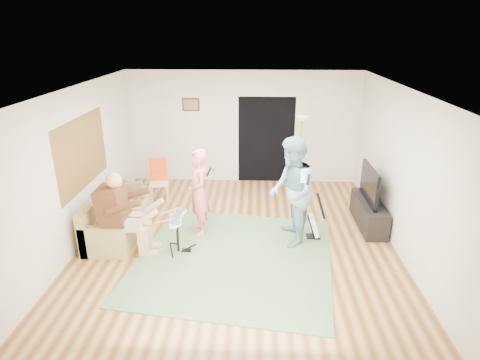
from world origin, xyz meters
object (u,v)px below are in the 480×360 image
sofa (116,220)px  tv_cabinet (369,213)px  drum_kit (178,236)px  dining_chair (160,187)px  guitarist (291,192)px  singer (198,192)px  guitar_spare (314,225)px  torchiere_lamp (301,141)px  television (370,184)px

sofa → tv_cabinet: sofa is taller
drum_kit → dining_chair: 2.28m
drum_kit → guitarist: size_ratio=0.36×
singer → tv_cabinet: singer is taller
singer → drum_kit: bearing=-42.3°
singer → guitar_spare: bearing=64.4°
torchiere_lamp → tv_cabinet: (1.19, -1.66, -0.98)m
sofa → tv_cabinet: bearing=6.0°
guitar_spare → torchiere_lamp: bearing=92.0°
guitarist → guitar_spare: size_ratio=2.18×
torchiere_lamp → tv_cabinet: torchiere_lamp is taller
guitarist → tv_cabinet: (1.58, 0.72, -0.71)m
sofa → drum_kit: size_ratio=2.79×
singer → guitar_spare: (2.11, -0.14, -0.55)m
sofa → drum_kit: (1.29, -0.65, 0.04)m
torchiere_lamp → tv_cabinet: size_ratio=1.28×
tv_cabinet → television: size_ratio=1.32×
drum_kit → torchiere_lamp: (2.31, 2.81, 0.92)m
guitarist → torchiere_lamp: bearing=166.8°
sofa → television: size_ratio=1.81×
singer → torchiere_lamp: size_ratio=0.90×
guitarist → tv_cabinet: bearing=110.5°
sofa → torchiere_lamp: 4.31m
tv_cabinet → singer: bearing=-172.5°
drum_kit → singer: size_ratio=0.43×
drum_kit → guitar_spare: 2.46m
guitarist → dining_chair: bearing=-126.0°
drum_kit → guitarist: 2.08m
sofa → dining_chair: 1.57m
singer → torchiere_lamp: bearing=113.9°
sofa → drum_kit: sofa is taller
sofa → dining_chair: (0.49, 1.49, 0.08)m
guitarist → television: (1.53, 0.72, -0.11)m
torchiere_lamp → dining_chair: bearing=-167.7°
drum_kit → tv_cabinet: bearing=18.2°
drum_kit → torchiere_lamp: size_ratio=0.39×
tv_cabinet → television: bearing=180.0°
dining_chair → tv_cabinet: size_ratio=0.67×
sofa → torchiere_lamp: size_ratio=1.08×
singer → tv_cabinet: 3.30m
tv_cabinet → television: (-0.05, 0.00, 0.60)m
guitar_spare → torchiere_lamp: size_ratio=0.50×
guitar_spare → singer: bearing=176.2°
sofa → dining_chair: bearing=71.8°
drum_kit → dining_chair: size_ratio=0.73×
singer → television: size_ratio=1.52×
television → drum_kit: bearing=-161.5°
guitarist → torchiere_lamp: 2.42m
sofa → tv_cabinet: (4.79, 0.50, -0.01)m
sofa → torchiere_lamp: (3.60, 2.16, 0.97)m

